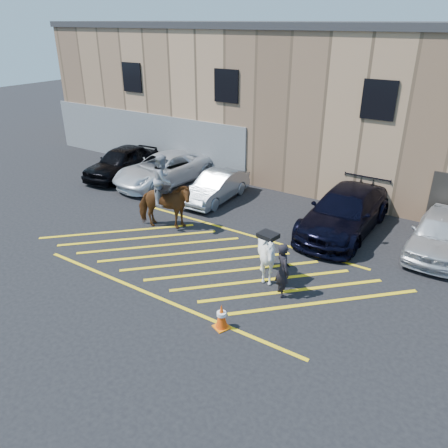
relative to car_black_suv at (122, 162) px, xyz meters
The scene contains 12 objects.
ground 9.88m from the car_black_suv, 27.11° to the right, with size 90.00×90.00×0.00m, color black.
car_black_suv is the anchor object (origin of this frame).
car_white_pickup 2.51m from the car_black_suv, ahead, with size 2.43×5.27×1.46m, color white.
car_silver_sedan 5.90m from the car_black_suv, ahead, with size 1.35×3.86×1.27m, color #969DA3.
car_blue_suv 11.74m from the car_black_suv, ahead, with size 2.27×5.58×1.62m, color black.
car_white_suv 15.06m from the car_black_suv, ahead, with size 1.71×4.25×1.45m, color silver.
handler 12.79m from the car_black_suv, 23.70° to the right, with size 0.61×0.40×1.68m, color black.
warehouse 11.88m from the car_black_suv, 40.58° to the left, with size 32.42×10.20×7.30m.
hatching_zone 10.02m from the car_black_suv, 28.65° to the right, with size 12.60×5.12×0.01m.
mounted_bay 6.85m from the car_black_suv, 31.02° to the right, with size 2.46×1.83×2.95m.
saddled_white 11.92m from the car_black_suv, 23.19° to the right, with size 1.64×1.79×1.75m.
traffic_cone 13.34m from the car_black_suv, 33.73° to the right, with size 0.50×0.50×0.73m.
Camera 1 is at (7.50, -10.63, 7.41)m, focal length 35.00 mm.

